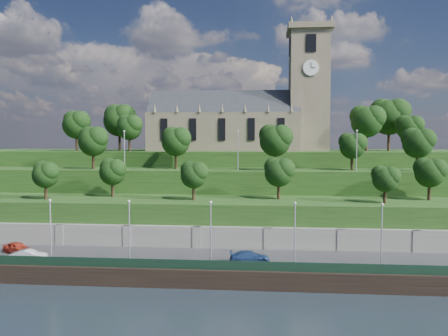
# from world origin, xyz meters

# --- Properties ---
(ground) EXTENTS (320.00, 320.00, 0.00)m
(ground) POSITION_xyz_m (0.00, 0.00, 0.00)
(ground) COLOR #1B222C
(ground) RESTS_ON ground
(promenade) EXTENTS (160.00, 12.00, 2.00)m
(promenade) POSITION_xyz_m (0.00, 6.00, 1.00)
(promenade) COLOR #2D2D30
(promenade) RESTS_ON ground
(quay_wall) EXTENTS (160.00, 0.50, 2.20)m
(quay_wall) POSITION_xyz_m (0.00, -0.05, 1.10)
(quay_wall) COLOR black
(quay_wall) RESTS_ON ground
(fence) EXTENTS (160.00, 0.10, 1.20)m
(fence) POSITION_xyz_m (0.00, 0.60, 2.60)
(fence) COLOR black
(fence) RESTS_ON promenade
(retaining_wall) EXTENTS (160.00, 2.10, 5.00)m
(retaining_wall) POSITION_xyz_m (0.00, 11.97, 2.50)
(retaining_wall) COLOR slate
(retaining_wall) RESTS_ON ground
(embankment_lower) EXTENTS (160.00, 12.00, 8.00)m
(embankment_lower) POSITION_xyz_m (0.00, 18.00, 4.00)
(embankment_lower) COLOR #1D3E14
(embankment_lower) RESTS_ON ground
(embankment_upper) EXTENTS (160.00, 10.00, 12.00)m
(embankment_upper) POSITION_xyz_m (0.00, 29.00, 6.00)
(embankment_upper) COLOR #1D3E14
(embankment_upper) RESTS_ON ground
(hilltop) EXTENTS (160.00, 32.00, 15.00)m
(hilltop) POSITION_xyz_m (0.00, 50.00, 7.50)
(hilltop) COLOR #1D3E14
(hilltop) RESTS_ON ground
(church) EXTENTS (38.60, 12.35, 27.60)m
(church) POSITION_xyz_m (0.79, 45.98, 22.52)
(church) COLOR brown
(church) RESTS_ON hilltop
(trees_lower) EXTENTS (63.81, 8.19, 6.54)m
(trees_lower) POSITION_xyz_m (0.85, 18.25, 12.22)
(trees_lower) COLOR black
(trees_lower) RESTS_ON embankment_lower
(trees_upper) EXTENTS (62.30, 8.28, 8.03)m
(trees_upper) POSITION_xyz_m (1.40, 28.14, 17.17)
(trees_upper) COLOR black
(trees_upper) RESTS_ON embankment_upper
(trees_hilltop) EXTENTS (75.92, 16.43, 11.54)m
(trees_hilltop) POSITION_xyz_m (3.54, 45.80, 21.75)
(trees_hilltop) COLOR black
(trees_hilltop) RESTS_ON hilltop
(lamp_posts_promenade) EXTENTS (60.36, 0.36, 7.89)m
(lamp_posts_promenade) POSITION_xyz_m (-2.00, 2.50, 6.55)
(lamp_posts_promenade) COLOR #B2B2B7
(lamp_posts_promenade) RESTS_ON promenade
(lamp_posts_upper) EXTENTS (40.36, 0.36, 6.98)m
(lamp_posts_upper) POSITION_xyz_m (-0.00, 26.00, 16.08)
(lamp_posts_upper) COLOR #B2B2B7
(lamp_posts_upper) RESTS_ON embankment_upper
(car_left) EXTENTS (4.79, 3.45, 1.51)m
(car_left) POSITION_xyz_m (-28.55, 6.19, 2.76)
(car_left) COLOR #9F2B1A
(car_left) RESTS_ON promenade
(car_middle) EXTENTS (4.51, 1.96, 1.44)m
(car_middle) POSITION_xyz_m (-24.95, 2.54, 2.72)
(car_middle) COLOR #A2A2A6
(car_middle) RESTS_ON promenade
(car_right) EXTENTS (5.19, 2.72, 1.44)m
(car_right) POSITION_xyz_m (2.65, 4.30, 2.72)
(car_right) COLOR navy
(car_right) RESTS_ON promenade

